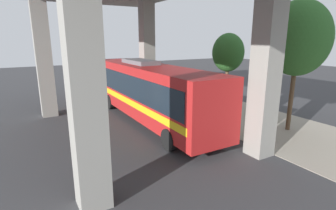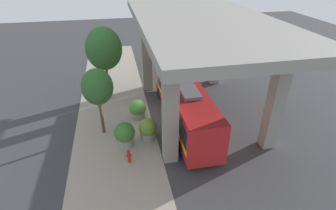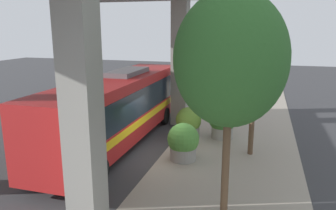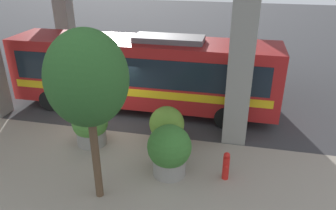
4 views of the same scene
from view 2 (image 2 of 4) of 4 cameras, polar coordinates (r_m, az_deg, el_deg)
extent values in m
plane|color=#38383A|center=(22.05, -3.77, -2.53)|extent=(80.00, 80.00, 0.00)
cube|color=gray|center=(21.93, -11.56, -3.31)|extent=(6.00, 40.00, 0.02)
cube|color=gray|center=(15.65, 0.48, -1.29)|extent=(0.90, 0.90, 7.41)
cube|color=gray|center=(25.36, -4.73, 11.20)|extent=(0.90, 0.90, 7.41)
cube|color=gray|center=(18.27, 22.50, 1.11)|extent=(0.90, 0.90, 7.41)
cube|color=gray|center=(27.06, 10.46, 12.02)|extent=(0.90, 0.90, 7.41)
cube|color=gray|center=(19.95, 7.47, 17.83)|extent=(9.40, 18.79, 0.60)
cube|color=#B21E1E|center=(20.60, 3.29, 1.05)|extent=(2.48, 12.12, 2.86)
cube|color=#19232D|center=(20.43, 3.32, 1.89)|extent=(2.52, 11.15, 1.26)
cube|color=yellow|center=(20.88, 3.25, -0.33)|extent=(2.52, 11.52, 0.34)
cube|color=slate|center=(18.84, 4.36, 3.43)|extent=(1.24, 3.03, 0.24)
cylinder|color=black|center=(24.68, -1.89, 2.64)|extent=(0.28, 1.00, 1.00)
cylinder|color=black|center=(25.13, 3.34, 3.13)|extent=(0.28, 1.00, 1.00)
cylinder|color=black|center=(17.95, 2.73, -9.18)|extent=(0.28, 1.00, 1.00)
cylinder|color=black|center=(18.56, 9.77, -8.15)|extent=(0.28, 1.00, 1.00)
cylinder|color=red|center=(17.48, -8.48, -11.12)|extent=(0.22, 0.22, 0.86)
sphere|color=red|center=(17.16, -8.61, -9.88)|extent=(0.21, 0.21, 0.21)
cylinder|color=red|center=(17.40, -9.06, -10.86)|extent=(0.13, 0.10, 0.10)
cylinder|color=red|center=(17.40, -7.98, -10.75)|extent=(0.13, 0.10, 0.10)
cylinder|color=gray|center=(19.45, -4.35, -6.43)|extent=(1.19, 1.19, 0.62)
sphere|color=olive|center=(19.06, -4.42, -4.80)|extent=(1.32, 1.32, 1.32)
sphere|color=orange|center=(19.09, -3.91, -5.44)|extent=(0.42, 0.42, 0.42)
cylinder|color=gray|center=(21.83, -6.54, -2.13)|extent=(1.13, 1.13, 0.59)
sphere|color=#4C8C38|center=(21.48, -6.65, -0.61)|extent=(1.38, 1.38, 1.38)
sphere|color=#993F8C|center=(21.51, -6.21, -1.23)|extent=(0.40, 0.40, 0.40)
cylinder|color=gray|center=(18.99, -9.28, -7.72)|extent=(1.11, 1.11, 0.68)
sphere|color=#38722D|center=(18.55, -9.47, -5.90)|extent=(1.46, 1.46, 1.46)
sphere|color=orange|center=(18.60, -8.96, -6.67)|extent=(0.39, 0.39, 0.39)
cylinder|color=brown|center=(19.88, -14.30, -2.01)|extent=(0.23, 0.23, 3.20)
ellipsoid|color=#2D6028|center=(18.82, -15.15, 3.84)|extent=(2.20, 2.20, 2.64)
cylinder|color=brown|center=(24.60, -13.00, 5.47)|extent=(0.22, 0.22, 3.87)
ellipsoid|color=#2D6028|center=(23.59, -13.81, 11.82)|extent=(3.11, 3.11, 3.74)
camera|label=1|loc=(33.65, 8.74, 17.57)|focal=28.00mm
camera|label=3|loc=(32.17, -15.58, 17.89)|focal=35.00mm
camera|label=4|loc=(16.67, -43.03, 4.37)|focal=35.00mm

